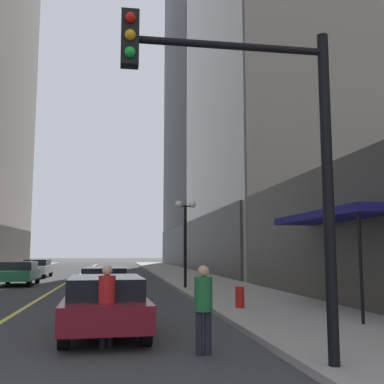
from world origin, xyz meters
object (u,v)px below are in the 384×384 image
at_px(car_silver, 37,268).
at_px(pedestrian_in_red_jacket, 107,299).
at_px(car_blue, 105,284).
at_px(traffic_light_near_right, 264,135).
at_px(car_maroon, 105,302).
at_px(pedestrian_in_green_parka, 203,303).
at_px(car_green, 19,272).
at_px(street_lamp_right_mid, 185,224).
at_px(fire_hydrant_right, 240,300).

xyz_separation_m(car_silver, pedestrian_in_red_jacket, (5.65, -26.72, 0.22)).
relative_size(car_blue, traffic_light_near_right, 0.74).
height_order(car_maroon, pedestrian_in_green_parka, pedestrian_in_green_parka).
xyz_separation_m(car_green, traffic_light_near_right, (7.80, -21.21, 3.02)).
xyz_separation_m(pedestrian_in_green_parka, traffic_light_near_right, (0.67, -1.75, 2.79)).
height_order(car_silver, street_lamp_right_mid, street_lamp_right_mid).
xyz_separation_m(car_maroon, fire_hydrant_right, (4.09, 3.25, -0.32)).
bearing_deg(fire_hydrant_right, car_green, 124.40).
distance_m(car_maroon, street_lamp_right_mid, 12.61).
bearing_deg(pedestrian_in_red_jacket, traffic_light_near_right, -48.20).
bearing_deg(pedestrian_in_green_parka, fire_hydrant_right, 69.04).
distance_m(car_green, street_lamp_right_mid, 10.52).
height_order(pedestrian_in_red_jacket, traffic_light_near_right, traffic_light_near_right).
bearing_deg(traffic_light_near_right, pedestrian_in_red_jacket, 131.80).
xyz_separation_m(car_blue, pedestrian_in_green_parka, (2.02, -9.08, 0.23)).
xyz_separation_m(car_blue, fire_hydrant_right, (4.24, -3.27, -0.32)).
bearing_deg(car_silver, car_green, -87.75).
bearing_deg(pedestrian_in_red_jacket, car_maroon, 92.40).
bearing_deg(car_maroon, traffic_light_near_right, -59.48).
relative_size(pedestrian_in_red_jacket, pedestrian_in_green_parka, 0.99).
xyz_separation_m(car_maroon, pedestrian_in_green_parka, (1.86, -2.55, 0.23)).
xyz_separation_m(pedestrian_in_red_jacket, street_lamp_right_mid, (3.52, 13.36, 2.32)).
xyz_separation_m(car_maroon, car_green, (-5.26, 16.91, -0.00)).
bearing_deg(car_green, traffic_light_near_right, -69.81).
height_order(pedestrian_in_green_parka, street_lamp_right_mid, street_lamp_right_mid).
relative_size(car_silver, fire_hydrant_right, 5.81).
relative_size(car_maroon, pedestrian_in_red_jacket, 2.98).
bearing_deg(car_blue, car_maroon, -88.64).
relative_size(car_green, pedestrian_in_red_jacket, 2.72).
xyz_separation_m(car_blue, car_silver, (-5.44, 18.66, 0.00)).
bearing_deg(pedestrian_in_red_jacket, fire_hydrant_right, 50.00).
relative_size(car_silver, pedestrian_in_red_jacket, 2.87).
height_order(car_green, street_lamp_right_mid, street_lamp_right_mid).
relative_size(car_green, car_silver, 0.95).
xyz_separation_m(car_green, fire_hydrant_right, (9.35, -13.65, -0.32)).
bearing_deg(traffic_light_near_right, pedestrian_in_green_parka, 111.07).
bearing_deg(pedestrian_in_red_jacket, car_green, 106.11).
bearing_deg(street_lamp_right_mid, traffic_light_near_right, -93.73).
bearing_deg(car_blue, pedestrian_in_red_jacket, -88.44).
height_order(traffic_light_near_right, fire_hydrant_right, traffic_light_near_right).
relative_size(car_silver, traffic_light_near_right, 0.82).
xyz_separation_m(car_silver, traffic_light_near_right, (8.13, -29.48, 3.02)).
distance_m(car_blue, pedestrian_in_red_jacket, 8.07).
bearing_deg(car_maroon, fire_hydrant_right, 38.53).
distance_m(pedestrian_in_red_jacket, fire_hydrant_right, 6.28).
distance_m(pedestrian_in_green_parka, fire_hydrant_right, 6.24).
bearing_deg(car_maroon, pedestrian_in_green_parka, -53.89).
distance_m(car_silver, pedestrian_in_red_jacket, 27.31).
relative_size(street_lamp_right_mid, fire_hydrant_right, 5.54).
distance_m(car_blue, fire_hydrant_right, 5.37).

